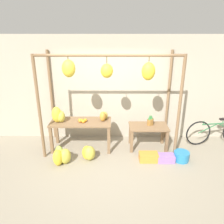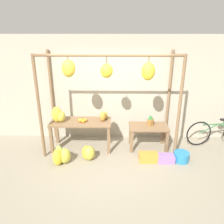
{
  "view_description": "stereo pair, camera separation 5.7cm",
  "coord_description": "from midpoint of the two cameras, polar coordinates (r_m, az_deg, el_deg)",
  "views": [
    {
      "loc": [
        0.09,
        -4.17,
        2.88
      ],
      "look_at": [
        0.06,
        0.84,
        1.0
      ],
      "focal_mm": 35.0,
      "sensor_mm": 36.0,
      "label": 1
    },
    {
      "loc": [
        0.15,
        -4.17,
        2.88
      ],
      "look_at": [
        0.06,
        0.84,
        1.0
      ],
      "focal_mm": 35.0,
      "sensor_mm": 36.0,
      "label": 2
    }
  ],
  "objects": [
    {
      "name": "shop_wall_back",
      "position": [
        5.91,
        -0.21,
        6.04
      ],
      "size": [
        8.0,
        0.08,
        2.8
      ],
      "color": "#B2A893",
      "rests_on": "ground_plane"
    },
    {
      "name": "banana_pile_ground_right",
      "position": [
        5.26,
        -5.9,
        -10.55
      ],
      "size": [
        0.37,
        0.35,
        0.35
      ],
      "color": "gold",
      "rests_on": "ground_plane"
    },
    {
      "name": "display_table_main",
      "position": [
        5.56,
        -7.79,
        -3.52
      ],
      "size": [
        1.51,
        0.64,
        0.75
      ],
      "color": "brown",
      "rests_on": "ground_plane"
    },
    {
      "name": "blue_bucket",
      "position": [
        5.47,
        17.93,
        -11.01
      ],
      "size": [
        0.36,
        0.36,
        0.22
      ],
      "color": "teal",
      "rests_on": "ground_plane"
    },
    {
      "name": "ground_plane",
      "position": [
        5.07,
        -0.56,
        -14.1
      ],
      "size": [
        20.0,
        20.0,
        0.0
      ],
      "primitive_type": "plane",
      "color": "gray"
    },
    {
      "name": "papaya_pile",
      "position": [
        5.47,
        -1.91,
        -1.05
      ],
      "size": [
        0.23,
        0.31,
        0.25
      ],
      "color": "#B2993D",
      "rests_on": "display_table_main"
    },
    {
      "name": "stall_awning",
      "position": [
        4.9,
        -0.47,
        7.9
      ],
      "size": [
        3.21,
        1.21,
        2.43
      ],
      "color": "brown",
      "rests_on": "ground_plane"
    },
    {
      "name": "fruit_crate_purple",
      "position": [
        5.35,
        14.1,
        -11.68
      ],
      "size": [
        0.39,
        0.25,
        0.17
      ],
      "color": "#9970B7",
      "rests_on": "ground_plane"
    },
    {
      "name": "pineapple_cluster",
      "position": [
        5.61,
        10.31,
        -2.28
      ],
      "size": [
        0.16,
        0.14,
        0.29
      ],
      "color": "olive",
      "rests_on": "display_table_side"
    },
    {
      "name": "banana_pile_on_table",
      "position": [
        5.51,
        -13.53,
        -0.81
      ],
      "size": [
        0.36,
        0.3,
        0.4
      ],
      "color": "gold",
      "rests_on": "display_table_main"
    },
    {
      "name": "parked_bicycle",
      "position": [
        6.46,
        26.05,
        -4.68
      ],
      "size": [
        1.71,
        0.3,
        0.72
      ],
      "color": "black",
      "rests_on": "ground_plane"
    },
    {
      "name": "orange_pile",
      "position": [
        5.44,
        -7.61,
        -2.19
      ],
      "size": [
        0.23,
        0.17,
        0.09
      ],
      "color": "orange",
      "rests_on": "display_table_main"
    },
    {
      "name": "display_table_side",
      "position": [
        5.65,
        9.75,
        -4.76
      ],
      "size": [
        0.97,
        0.57,
        0.62
      ],
      "color": "brown",
      "rests_on": "ground_plane"
    },
    {
      "name": "fruit_crate_white",
      "position": [
        5.3,
        9.77,
        -11.56
      ],
      "size": [
        0.44,
        0.28,
        0.19
      ],
      "color": "orange",
      "rests_on": "ground_plane"
    },
    {
      "name": "banana_pile_ground_left",
      "position": [
        5.21,
        -12.86,
        -11.08
      ],
      "size": [
        0.46,
        0.42,
        0.43
      ],
      "color": "gold",
      "rests_on": "ground_plane"
    }
  ]
}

